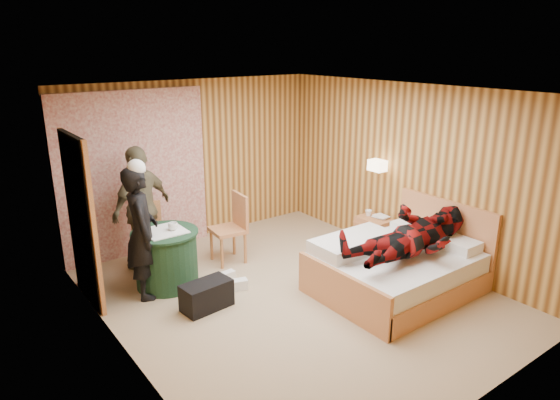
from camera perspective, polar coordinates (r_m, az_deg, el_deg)
floor at (r=6.36m, az=1.42°, el=-10.75°), size 4.20×5.00×0.01m
ceiling at (r=5.62m, az=1.61°, el=12.30°), size 4.20×5.00×0.01m
wall_back at (r=7.92m, az=-9.76°, el=4.40°), size 4.20×0.02×2.50m
wall_left at (r=4.93m, az=-18.13°, el=-4.31°), size 0.02×5.00×2.50m
wall_right at (r=7.31m, az=14.59°, el=3.00°), size 0.02×5.00×2.50m
curtain at (r=7.48m, az=-16.31°, el=2.79°), size 2.20×0.08×2.40m
doorway at (r=6.29m, az=-21.80°, el=-2.19°), size 0.06×0.90×2.05m
wall_lamp at (r=7.45m, az=11.08°, el=3.90°), size 0.26×0.24×0.16m
bed at (r=6.51m, az=13.08°, el=-7.60°), size 1.95×1.49×1.03m
nightstand at (r=7.69m, az=10.67°, el=-3.75°), size 0.38×0.52×0.50m
round_table at (r=6.60m, az=-12.86°, el=-6.45°), size 0.85×0.85×0.75m
chair_far at (r=7.13m, az=-14.95°, el=-3.40°), size 0.54×0.54×0.93m
chair_near at (r=7.11m, az=-5.39°, el=-2.60°), size 0.49×0.49×0.99m
duffel_bag at (r=6.05m, az=-8.39°, el=-10.73°), size 0.61×0.37×0.33m
sneaker_left at (r=6.46m, az=-5.10°, el=-9.66°), size 0.33×0.21×0.13m
sneaker_right at (r=6.72m, az=-6.23°, el=-8.68°), size 0.27×0.13×0.12m
woman_standing at (r=6.25m, az=-15.52°, el=-3.62°), size 0.56×0.69×1.65m
man_at_table at (r=7.05m, az=-15.51°, el=-0.89°), size 1.09×0.79×1.72m
man_on_bed at (r=6.15m, az=15.21°, el=-2.76°), size 0.86×0.67×1.77m
book_lower at (r=7.58m, az=11.06°, el=-2.08°), size 0.20×0.24×0.02m
book_upper at (r=7.57m, az=11.07°, el=-1.93°), size 0.18×0.23×0.02m
cup_nightstand at (r=7.68m, az=10.09°, el=-1.47°), size 0.11×0.11×0.09m
cup_table at (r=6.44m, az=-12.12°, el=-2.97°), size 0.15×0.15×0.10m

